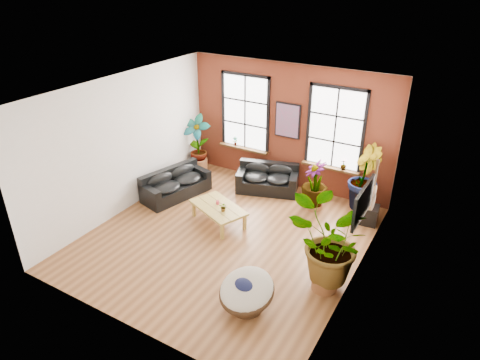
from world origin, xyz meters
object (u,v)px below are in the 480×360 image
(sofa_back, at_px, (268,179))
(sofa_left, at_px, (175,184))
(coffee_table, at_px, (218,208))
(papasan_chair, at_px, (246,291))

(sofa_back, relative_size, sofa_left, 0.90)
(sofa_back, relative_size, coffee_table, 1.13)
(sofa_left, xyz_separation_m, papasan_chair, (3.88, -2.83, 0.06))
(coffee_table, xyz_separation_m, papasan_chair, (2.07, -2.25, -0.00))
(sofa_left, height_order, coffee_table, sofa_left)
(sofa_left, bearing_deg, sofa_back, -38.32)
(sofa_back, distance_m, coffee_table, 2.18)
(sofa_left, relative_size, coffee_table, 1.25)
(sofa_back, height_order, sofa_left, sofa_back)
(coffee_table, relative_size, papasan_chair, 1.30)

